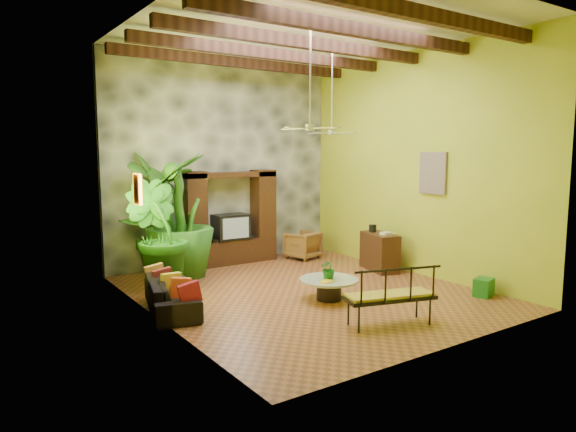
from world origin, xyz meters
TOP-DOWN VIEW (x-y plane):
  - ground at (0.00, 0.00)m, footprint 7.00×7.00m
  - ceiling at (0.00, 0.00)m, footprint 6.00×7.00m
  - back_wall at (0.00, 3.50)m, footprint 6.00×0.02m
  - left_wall at (-3.00, 0.00)m, footprint 0.02×7.00m
  - right_wall at (3.00, 0.00)m, footprint 0.02×7.00m
  - stone_accent_wall at (0.00, 3.44)m, footprint 5.98×0.10m
  - ceiling_beams at (0.00, 0.00)m, footprint 5.95×5.36m
  - entertainment_center at (0.00, 3.14)m, footprint 2.40×0.55m
  - ceiling_fan_front at (-0.20, -0.40)m, footprint 1.28×1.28m
  - ceiling_fan_back at (1.60, 1.20)m, footprint 1.28×1.28m
  - wall_art_mask at (-2.96, 1.00)m, footprint 0.06×0.32m
  - wall_art_painting at (2.96, -0.60)m, footprint 0.06×0.70m
  - sofa at (-2.65, 0.32)m, footprint 1.19×2.05m
  - wicker_armchair at (1.82, 2.61)m, footprint 0.93×0.95m
  - tall_plant_a at (-1.91, 3.15)m, footprint 1.80×1.74m
  - tall_plant_b at (-2.34, 1.81)m, footprint 1.57×1.55m
  - tall_plant_c at (-1.58, 2.53)m, footprint 2.10×2.10m
  - coffee_table at (0.05, -0.69)m, footprint 1.10×1.10m
  - centerpiece_plant at (0.05, -0.69)m, footprint 0.45×0.42m
  - yellow_tray at (-0.15, -0.87)m, footprint 0.30×0.25m
  - iron_bench at (-0.04, -2.42)m, footprint 1.55×0.94m
  - side_console at (2.53, 0.53)m, footprint 0.76×1.18m
  - green_bin at (2.65, -2.18)m, footprint 0.47×0.40m

SIDE VIEW (x-z plane):
  - ground at x=0.00m, z-range 0.00..0.00m
  - green_bin at x=2.65m, z-range 0.00..0.35m
  - coffee_table at x=0.05m, z-range 0.06..0.46m
  - sofa at x=-2.65m, z-range 0.00..0.56m
  - wicker_armchair at x=1.82m, z-range 0.00..0.70m
  - yellow_tray at x=-0.15m, z-range 0.40..0.43m
  - side_console at x=2.53m, z-range 0.00..0.87m
  - iron_bench at x=-0.04m, z-range 0.26..0.83m
  - centerpiece_plant at x=0.05m, z-range 0.40..0.80m
  - entertainment_center at x=0.00m, z-range -0.18..2.12m
  - tall_plant_b at x=-2.34m, z-range 0.00..2.23m
  - tall_plant_c at x=-1.58m, z-range 0.00..2.73m
  - tall_plant_a at x=-1.91m, z-range 0.00..2.85m
  - wall_art_mask at x=-2.96m, z-range 1.83..2.38m
  - wall_art_painting at x=2.96m, z-range 1.85..2.75m
  - back_wall at x=0.00m, z-range 0.00..5.00m
  - left_wall at x=-3.00m, z-range 0.00..5.00m
  - right_wall at x=3.00m, z-range 0.00..5.00m
  - stone_accent_wall at x=0.00m, z-range 0.01..4.99m
  - ceiling_fan_front at x=-0.20m, z-range 2.47..4.33m
  - ceiling_fan_back at x=1.60m, z-range 2.47..4.33m
  - ceiling_beams at x=0.00m, z-range 4.67..4.89m
  - ceiling at x=0.00m, z-range 4.99..5.01m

